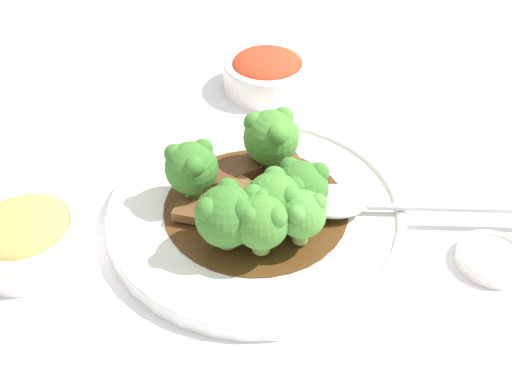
{
  "coord_description": "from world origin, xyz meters",
  "views": [
    {
      "loc": [
        -0.42,
        -0.02,
        0.41
      ],
      "look_at": [
        0.0,
        0.0,
        0.03
      ],
      "focal_mm": 42.0,
      "sensor_mm": 36.0,
      "label": 1
    }
  ],
  "objects_px": {
    "broccoli_floret_5": "(191,167)",
    "side_bowl_kimchi": "(266,72)",
    "beef_strip_1": "(224,175)",
    "broccoli_floret_4": "(302,213)",
    "broccoli_floret_3": "(274,202)",
    "side_bowl_appetizer": "(25,235)",
    "broccoli_floret_0": "(227,215)",
    "main_plate": "(256,210)",
    "sauce_dish": "(492,258)",
    "broccoli_floret_6": "(261,221)",
    "beef_strip_0": "(251,198)",
    "beef_strip_3": "(296,181)",
    "serving_spoon": "(352,201)",
    "broccoli_floret_1": "(300,187)",
    "broccoli_floret_2": "(271,136)",
    "beef_strip_2": "(204,213)"
  },
  "relations": [
    {
      "from": "broccoli_floret_3",
      "to": "sauce_dish",
      "type": "distance_m",
      "value": 0.2
    },
    {
      "from": "main_plate",
      "to": "broccoli_floret_5",
      "type": "relative_size",
      "value": 4.85
    },
    {
      "from": "broccoli_floret_0",
      "to": "side_bowl_kimchi",
      "type": "distance_m",
      "value": 0.29
    },
    {
      "from": "beef_strip_2",
      "to": "side_bowl_appetizer",
      "type": "relative_size",
      "value": 0.57
    },
    {
      "from": "serving_spoon",
      "to": "sauce_dish",
      "type": "height_order",
      "value": "serving_spoon"
    },
    {
      "from": "beef_strip_0",
      "to": "broccoli_floret_0",
      "type": "bearing_deg",
      "value": 161.9
    },
    {
      "from": "main_plate",
      "to": "broccoli_floret_5",
      "type": "bearing_deg",
      "value": 81.17
    },
    {
      "from": "broccoli_floret_5",
      "to": "side_bowl_kimchi",
      "type": "height_order",
      "value": "broccoli_floret_5"
    },
    {
      "from": "beef_strip_0",
      "to": "broccoli_floret_6",
      "type": "relative_size",
      "value": 1.28
    },
    {
      "from": "beef_strip_3",
      "to": "broccoli_floret_3",
      "type": "height_order",
      "value": "broccoli_floret_3"
    },
    {
      "from": "broccoli_floret_2",
      "to": "broccoli_floret_6",
      "type": "xyz_separation_m",
      "value": [
        -0.12,
        0.0,
        -0.0
      ]
    },
    {
      "from": "beef_strip_1",
      "to": "broccoli_floret_3",
      "type": "distance_m",
      "value": 0.09
    },
    {
      "from": "broccoli_floret_2",
      "to": "broccoli_floret_3",
      "type": "height_order",
      "value": "broccoli_floret_2"
    },
    {
      "from": "broccoli_floret_1",
      "to": "broccoli_floret_2",
      "type": "xyz_separation_m",
      "value": [
        0.07,
        0.03,
        0.01
      ]
    },
    {
      "from": "broccoli_floret_0",
      "to": "broccoli_floret_2",
      "type": "height_order",
      "value": "broccoli_floret_2"
    },
    {
      "from": "serving_spoon",
      "to": "side_bowl_kimchi",
      "type": "distance_m",
      "value": 0.25
    },
    {
      "from": "broccoli_floret_0",
      "to": "side_bowl_appetizer",
      "type": "height_order",
      "value": "broccoli_floret_0"
    },
    {
      "from": "side_bowl_appetizer",
      "to": "broccoli_floret_4",
      "type": "bearing_deg",
      "value": -87.36
    },
    {
      "from": "main_plate",
      "to": "serving_spoon",
      "type": "distance_m",
      "value": 0.09
    },
    {
      "from": "beef_strip_1",
      "to": "beef_strip_3",
      "type": "height_order",
      "value": "same"
    },
    {
      "from": "side_bowl_kimchi",
      "to": "broccoli_floret_2",
      "type": "bearing_deg",
      "value": -176.16
    },
    {
      "from": "beef_strip_0",
      "to": "beef_strip_3",
      "type": "height_order",
      "value": "beef_strip_3"
    },
    {
      "from": "beef_strip_1",
      "to": "broccoli_floret_6",
      "type": "relative_size",
      "value": 1.33
    },
    {
      "from": "broccoli_floret_0",
      "to": "broccoli_floret_3",
      "type": "height_order",
      "value": "broccoli_floret_0"
    },
    {
      "from": "main_plate",
      "to": "broccoli_floret_3",
      "type": "relative_size",
      "value": 4.9
    },
    {
      "from": "broccoli_floret_3",
      "to": "side_bowl_kimchi",
      "type": "distance_m",
      "value": 0.27
    },
    {
      "from": "broccoli_floret_0",
      "to": "broccoli_floret_3",
      "type": "bearing_deg",
      "value": -62.06
    },
    {
      "from": "sauce_dish",
      "to": "broccoli_floret_3",
      "type": "bearing_deg",
      "value": 85.69
    },
    {
      "from": "broccoli_floret_4",
      "to": "broccoli_floret_5",
      "type": "distance_m",
      "value": 0.12
    },
    {
      "from": "beef_strip_1",
      "to": "main_plate",
      "type": "bearing_deg",
      "value": -136.08
    },
    {
      "from": "broccoli_floret_1",
      "to": "broccoli_floret_4",
      "type": "xyz_separation_m",
      "value": [
        -0.04,
        -0.0,
        0.0
      ]
    },
    {
      "from": "side_bowl_kimchi",
      "to": "broccoli_floret_6",
      "type": "bearing_deg",
      "value": -178.46
    },
    {
      "from": "broccoli_floret_4",
      "to": "side_bowl_appetizer",
      "type": "height_order",
      "value": "broccoli_floret_4"
    },
    {
      "from": "beef_strip_2",
      "to": "sauce_dish",
      "type": "relative_size",
      "value": 0.95
    },
    {
      "from": "beef_strip_1",
      "to": "broccoli_floret_4",
      "type": "bearing_deg",
      "value": -136.86
    },
    {
      "from": "broccoli_floret_4",
      "to": "broccoli_floret_6",
      "type": "height_order",
      "value": "broccoli_floret_6"
    },
    {
      "from": "broccoli_floret_0",
      "to": "broccoli_floret_5",
      "type": "height_order",
      "value": "broccoli_floret_0"
    },
    {
      "from": "broccoli_floret_0",
      "to": "broccoli_floret_6",
      "type": "distance_m",
      "value": 0.03
    },
    {
      "from": "broccoli_floret_1",
      "to": "side_bowl_kimchi",
      "type": "height_order",
      "value": "broccoli_floret_1"
    },
    {
      "from": "beef_strip_0",
      "to": "serving_spoon",
      "type": "distance_m",
      "value": 0.1
    },
    {
      "from": "broccoli_floret_2",
      "to": "serving_spoon",
      "type": "xyz_separation_m",
      "value": [
        -0.06,
        -0.08,
        -0.03
      ]
    },
    {
      "from": "broccoli_floret_5",
      "to": "serving_spoon",
      "type": "height_order",
      "value": "broccoli_floret_5"
    },
    {
      "from": "broccoli_floret_1",
      "to": "broccoli_floret_3",
      "type": "distance_m",
      "value": 0.04
    },
    {
      "from": "side_bowl_kimchi",
      "to": "sauce_dish",
      "type": "distance_m",
      "value": 0.36
    },
    {
      "from": "main_plate",
      "to": "broccoli_floret_2",
      "type": "height_order",
      "value": "broccoli_floret_2"
    },
    {
      "from": "broccoli_floret_6",
      "to": "side_bowl_appetizer",
      "type": "relative_size",
      "value": 0.55
    },
    {
      "from": "broccoli_floret_5",
      "to": "broccoli_floret_0",
      "type": "bearing_deg",
      "value": -148.09
    },
    {
      "from": "side_bowl_kimchi",
      "to": "sauce_dish",
      "type": "relative_size",
      "value": 1.71
    },
    {
      "from": "beef_strip_0",
      "to": "side_bowl_kimchi",
      "type": "distance_m",
      "value": 0.24
    },
    {
      "from": "broccoli_floret_0",
      "to": "beef_strip_2",
      "type": "bearing_deg",
      "value": 37.93
    }
  ]
}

